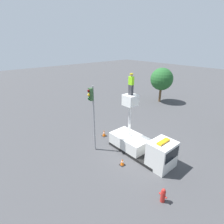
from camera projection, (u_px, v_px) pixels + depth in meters
ground_plane at (136, 152)px, 15.54m from camera, size 120.00×120.00×0.00m
bucket_truck at (141, 145)px, 14.82m from camera, size 5.93×2.06×5.07m
worker at (131, 84)px, 13.96m from camera, size 0.40×0.26×1.75m
traffic_light_pole at (92, 107)px, 14.29m from camera, size 0.34×0.57×5.89m
fire_hydrant at (163, 195)px, 10.57m from camera, size 0.52×0.28×0.98m
traffic_cone_rear at (104, 133)px, 18.02m from camera, size 0.42×0.42×0.70m
traffic_cone_curbside at (122, 162)px, 13.80m from camera, size 0.39×0.39×0.58m
tree_right_bg at (162, 79)px, 27.13m from camera, size 3.46×3.46×5.41m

